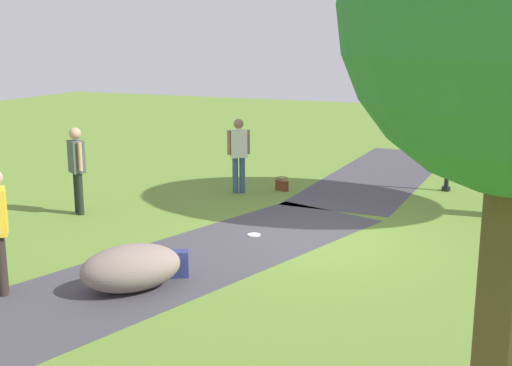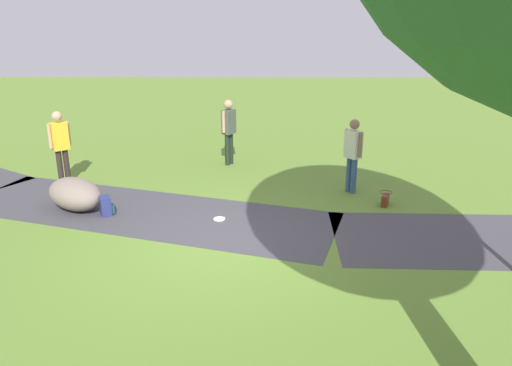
% 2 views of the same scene
% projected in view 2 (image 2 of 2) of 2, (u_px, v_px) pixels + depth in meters
% --- Properties ---
extents(ground_plane, '(48.00, 48.00, 0.00)m').
position_uv_depth(ground_plane, '(225.00, 244.00, 8.96)').
color(ground_plane, olive).
extents(footpath_segment_mid, '(8.35, 4.64, 0.01)m').
position_uv_depth(footpath_segment_mid, '(143.00, 212.00, 10.41)').
color(footpath_segment_mid, '#434147').
rests_on(footpath_segment_mid, ground).
extents(lawn_boulder, '(1.67, 1.59, 0.66)m').
position_uv_depth(lawn_boulder, '(75.00, 194.00, 10.49)').
color(lawn_boulder, gray).
rests_on(lawn_boulder, ground).
extents(woman_with_handbag, '(0.40, 0.44, 1.71)m').
position_uv_depth(woman_with_handbag, '(353.00, 151.00, 11.22)').
color(woman_with_handbag, '#35537A').
rests_on(woman_with_handbag, ground).
extents(man_near_boulder, '(0.43, 0.42, 1.77)m').
position_uv_depth(man_near_boulder, '(60.00, 142.00, 11.75)').
color(man_near_boulder, '#302621').
rests_on(man_near_boulder, ground).
extents(passerby_on_path, '(0.40, 0.45, 1.76)m').
position_uv_depth(passerby_on_path, '(229.00, 127.00, 13.32)').
color(passerby_on_path, black).
rests_on(passerby_on_path, ground).
extents(handbag_on_grass, '(0.36, 0.36, 0.31)m').
position_uv_depth(handbag_on_grass, '(385.00, 199.00, 10.71)').
color(handbag_on_grass, brown).
rests_on(handbag_on_grass, ground).
extents(backpack_by_boulder, '(0.34, 0.34, 0.40)m').
position_uv_depth(backpack_by_boulder, '(106.00, 206.00, 10.19)').
color(backpack_by_boulder, navy).
rests_on(backpack_by_boulder, ground).
extents(frisbee_on_grass, '(0.24, 0.24, 0.02)m').
position_uv_depth(frisbee_on_grass, '(219.00, 219.00, 10.03)').
color(frisbee_on_grass, white).
rests_on(frisbee_on_grass, ground).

